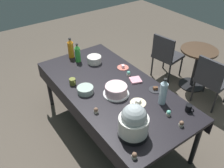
# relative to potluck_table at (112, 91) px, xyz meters

# --- Properties ---
(ground) EXTENTS (9.00, 9.00, 0.00)m
(ground) POSITION_rel_potluck_table_xyz_m (0.00, 0.00, -0.69)
(ground) COLOR brown
(potluck_table) EXTENTS (2.20, 1.10, 0.75)m
(potluck_table) POSITION_rel_potluck_table_xyz_m (0.00, 0.00, 0.00)
(potluck_table) COLOR black
(potluck_table) RESTS_ON ground
(frosted_layer_cake) EXTENTS (0.32, 0.32, 0.12)m
(frosted_layer_cake) POSITION_rel_potluck_table_xyz_m (0.14, -0.04, 0.12)
(frosted_layer_cake) COLOR silver
(frosted_layer_cake) RESTS_ON potluck_table
(slow_cooker) EXTENTS (0.30, 0.30, 0.36)m
(slow_cooker) POSITION_rel_potluck_table_xyz_m (0.75, -0.28, 0.23)
(slow_cooker) COLOR black
(slow_cooker) RESTS_ON potluck_table
(glass_salad_bowl) EXTENTS (0.20, 0.20, 0.07)m
(glass_salad_bowl) POSITION_rel_potluck_table_xyz_m (-0.10, -0.32, 0.10)
(glass_salad_bowl) COLOR #B2C6BC
(glass_salad_bowl) RESTS_ON potluck_table
(ceramic_snack_bowl) EXTENTS (0.20, 0.20, 0.10)m
(ceramic_snack_bowl) POSITION_rel_potluck_table_xyz_m (-0.64, 0.14, 0.11)
(ceramic_snack_bowl) COLOR silver
(ceramic_snack_bowl) RESTS_ON potluck_table
(dessert_plate_coral) EXTENTS (0.16, 0.16, 0.04)m
(dessert_plate_coral) POSITION_rel_potluck_table_xyz_m (-0.29, 0.39, 0.07)
(dessert_plate_coral) COLOR #E07266
(dessert_plate_coral) RESTS_ON potluck_table
(dessert_plate_charcoal) EXTENTS (0.16, 0.16, 0.04)m
(dessert_plate_charcoal) POSITION_rel_potluck_table_xyz_m (0.35, 0.40, 0.07)
(dessert_plate_charcoal) COLOR #2D2D33
(dessert_plate_charcoal) RESTS_ON potluck_table
(dessert_plate_cream) EXTENTS (0.19, 0.19, 0.05)m
(dessert_plate_cream) POSITION_rel_potluck_table_xyz_m (0.42, 0.07, 0.07)
(dessert_plate_cream) COLOR beige
(dessert_plate_cream) RESTS_ON potluck_table
(cupcake_lemon) EXTENTS (0.05, 0.05, 0.07)m
(cupcake_lemon) POSITION_rel_potluck_table_xyz_m (0.28, -0.41, 0.09)
(cupcake_lemon) COLOR beige
(cupcake_lemon) RESTS_ON potluck_table
(cupcake_rose) EXTENTS (0.05, 0.05, 0.07)m
(cupcake_rose) POSITION_rel_potluck_table_xyz_m (0.77, 0.20, 0.09)
(cupcake_rose) COLOR beige
(cupcake_rose) RESTS_ON potluck_table
(cupcake_mint) EXTENTS (0.05, 0.05, 0.07)m
(cupcake_mint) POSITION_rel_potluck_table_xyz_m (0.95, 0.19, 0.09)
(cupcake_mint) COLOR beige
(cupcake_mint) RESTS_ON potluck_table
(cupcake_cocoa) EXTENTS (0.05, 0.05, 0.07)m
(cupcake_cocoa) POSITION_rel_potluck_table_xyz_m (-0.09, 0.33, 0.09)
(cupcake_cocoa) COLOR beige
(cupcake_cocoa) RESTS_ON potluck_table
(cupcake_berry) EXTENTS (0.05, 0.05, 0.07)m
(cupcake_berry) POSITION_rel_potluck_table_xyz_m (0.98, -0.45, 0.09)
(cupcake_berry) COLOR beige
(cupcake_berry) RESTS_ON potluck_table
(soda_bottle_lime_soda) EXTENTS (0.08, 0.08, 0.28)m
(soda_bottle_lime_soda) POSITION_rel_potluck_table_xyz_m (-0.81, -0.03, 0.19)
(soda_bottle_lime_soda) COLOR green
(soda_bottle_lime_soda) RESTS_ON potluck_table
(soda_bottle_orange_juice) EXTENTS (0.09, 0.09, 0.31)m
(soda_bottle_orange_juice) POSITION_rel_potluck_table_xyz_m (-0.98, -0.05, 0.20)
(soda_bottle_orange_juice) COLOR orange
(soda_bottle_orange_juice) RESTS_ON potluck_table
(soda_bottle_water) EXTENTS (0.09, 0.09, 0.33)m
(soda_bottle_water) POSITION_rel_potluck_table_xyz_m (0.57, 0.29, 0.22)
(soda_bottle_water) COLOR silver
(soda_bottle_water) RESTS_ON potluck_table
(coffee_mug_black) EXTENTS (0.11, 0.07, 0.08)m
(coffee_mug_black) POSITION_rel_potluck_table_xyz_m (0.84, 0.43, 0.10)
(coffee_mug_black) COLOR black
(coffee_mug_black) RESTS_ON potluck_table
(coffee_mug_olive) EXTENTS (0.12, 0.08, 0.08)m
(coffee_mug_olive) POSITION_rel_potluck_table_xyz_m (-0.34, -0.37, 0.10)
(coffee_mug_olive) COLOR olive
(coffee_mug_olive) RESTS_ON potluck_table
(paper_napkin_stack) EXTENTS (0.18, 0.18, 0.02)m
(paper_napkin_stack) POSITION_rel_potluck_table_xyz_m (0.06, 0.33, 0.07)
(paper_napkin_stack) COLOR pink
(paper_napkin_stack) RESTS_ON potluck_table
(maroon_chair_left) EXTENTS (0.50, 0.50, 0.85)m
(maroon_chair_left) POSITION_rel_potluck_table_xyz_m (-0.54, 1.56, -0.20)
(maroon_chair_left) COLOR #333338
(maroon_chair_left) RESTS_ON ground
(maroon_chair_right) EXTENTS (0.48, 0.48, 0.85)m
(maroon_chair_right) POSITION_rel_potluck_table_xyz_m (0.41, 1.56, -0.20)
(maroon_chair_right) COLOR #333338
(maroon_chair_right) RESTS_ON ground
(round_cafe_table) EXTENTS (0.60, 0.60, 0.72)m
(round_cafe_table) POSITION_rel_potluck_table_xyz_m (-0.05, 1.79, -0.19)
(round_cafe_table) COLOR #473323
(round_cafe_table) RESTS_ON ground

